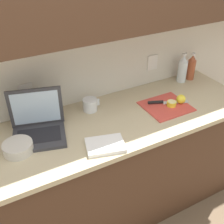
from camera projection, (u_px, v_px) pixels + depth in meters
ground_plane at (91, 217)px, 2.26m from camera, size 12.00×12.00×0.00m
wall_back at (61, 10)px, 1.58m from camera, size 5.20×0.38×2.60m
counter_unit at (86, 178)px, 2.00m from camera, size 2.44×0.65×0.89m
laptop at (38, 125)px, 1.70m from camera, size 0.38×0.33×0.27m
cutting_board at (166, 106)px, 1.99m from camera, size 0.31×0.29×0.01m
knife at (161, 102)px, 2.01m from camera, size 0.28×0.14×0.02m
lemon_half_cut at (172, 104)px, 1.98m from camera, size 0.07×0.07×0.04m
lemon_whole_beside at (181, 99)px, 2.00m from camera, size 0.07×0.07×0.07m
bottle_green_soda at (183, 69)px, 2.25m from camera, size 0.07×0.07×0.24m
bottle_oil_tall at (191, 67)px, 2.30m from camera, size 0.07×0.07×0.23m
measuring_cup at (90, 105)px, 1.93m from camera, size 0.12×0.10×0.09m
bowl_white at (18, 148)px, 1.58m from camera, size 0.17×0.17×0.06m
dish_towel at (105, 145)px, 1.62m from camera, size 0.25×0.21×0.02m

